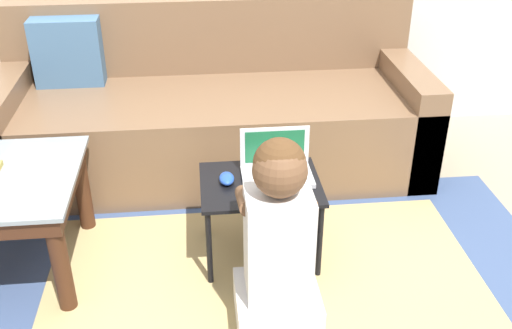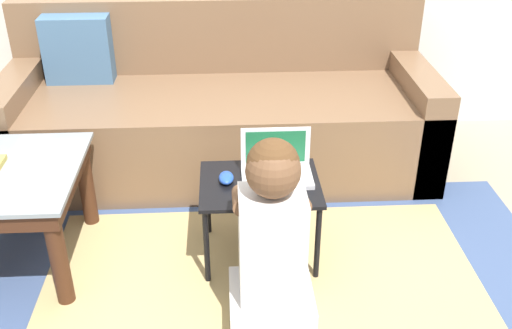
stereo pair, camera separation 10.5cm
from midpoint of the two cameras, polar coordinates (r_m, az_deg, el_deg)
ground_plane at (r=2.63m, az=1.10°, el=-10.36°), size 16.00×16.00×0.00m
area_rug at (r=2.56m, az=1.84°, el=-11.41°), size 2.55×1.56×0.01m
couch at (r=3.34m, az=-2.69°, el=5.00°), size 2.28×0.89×0.87m
laptop_desk at (r=2.54m, az=1.54°, el=-2.65°), size 0.51×0.40×0.38m
laptop at (r=2.55m, az=3.15°, el=-0.51°), size 0.30×0.19×0.20m
computer_mouse at (r=2.52m, az=-1.66°, el=-1.29°), size 0.06×0.10×0.04m
person_seated at (r=2.17m, az=2.91°, el=-7.71°), size 0.31×0.40×0.79m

